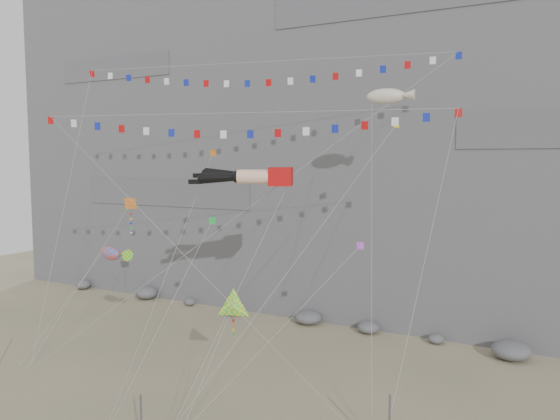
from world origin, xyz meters
The scene contains 14 objects.
ground centered at (0.00, 0.00, 0.00)m, with size 120.00×120.00×0.00m, color tan.
cliff centered at (0.00, 32.00, 25.00)m, with size 80.00×28.00×50.00m, color slate.
talus_boulders centered at (0.00, 17.00, 0.60)m, with size 60.00×3.00×1.20m, color slate, non-canonical shape.
legs_kite centered at (1.19, 4.72, 14.41)m, with size 7.58×15.15×19.87m.
flag_banner_upper centered at (-1.23, 9.68, 23.45)m, with size 30.26×16.07×29.37m.
flag_banner_lower centered at (0.96, 3.02, 18.82)m, with size 28.28×9.60×23.23m.
harlequin_kite centered at (-10.17, 4.29, 12.02)m, with size 4.58×8.53×14.61m.
fish_windsock centered at (-10.35, 2.17, 8.26)m, with size 6.55×6.27×10.71m.
delta_kite centered at (3.28, -1.26, 6.49)m, with size 2.33×6.96×9.06m.
blimp_windsock centered at (9.26, 10.37, 20.22)m, with size 5.07×12.29×23.35m.
small_kite_a centered at (-3.62, 6.50, 15.79)m, with size 2.45×14.43×21.28m.
small_kite_b centered at (8.73, 6.02, 9.49)m, with size 6.88×13.17×17.04m.
small_kite_c centered at (-1.21, 2.87, 11.03)m, with size 1.14×11.85×15.83m.
small_kite_d centered at (10.30, 8.20, 17.56)m, with size 8.89×16.43×25.36m.
Camera 1 is at (21.30, -29.20, 15.64)m, focal length 35.00 mm.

